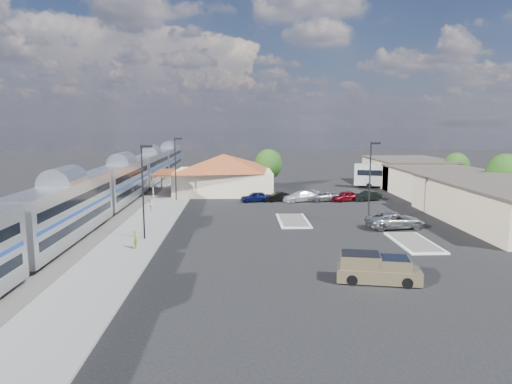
{
  "coord_description": "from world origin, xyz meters",
  "views": [
    {
      "loc": [
        -2.06,
        -48.17,
        10.89
      ],
      "look_at": [
        -0.04,
        5.85,
        2.8
      ],
      "focal_mm": 32.0,
      "sensor_mm": 36.0,
      "label": 1
    }
  ],
  "objects_px": {
    "station_depot": "(223,173)",
    "pickup_truck": "(378,269)",
    "suv": "(395,220)",
    "coach_bus": "(392,175)"
  },
  "relations": [
    {
      "from": "station_depot",
      "to": "pickup_truck",
      "type": "bearing_deg",
      "value": -73.94
    },
    {
      "from": "station_depot",
      "to": "suv",
      "type": "relative_size",
      "value": 3.02
    },
    {
      "from": "station_depot",
      "to": "pickup_truck",
      "type": "xyz_separation_m",
      "value": [
        12.11,
        -42.08,
        -2.2
      ]
    },
    {
      "from": "station_depot",
      "to": "suv",
      "type": "bearing_deg",
      "value": -53.81
    },
    {
      "from": "suv",
      "to": "coach_bus",
      "type": "height_order",
      "value": "coach_bus"
    },
    {
      "from": "station_depot",
      "to": "suv",
      "type": "xyz_separation_m",
      "value": [
        18.89,
        -25.81,
        -2.29
      ]
    },
    {
      "from": "coach_bus",
      "to": "station_depot",
      "type": "bearing_deg",
      "value": 114.88
    },
    {
      "from": "pickup_truck",
      "to": "suv",
      "type": "relative_size",
      "value": 0.98
    },
    {
      "from": "suv",
      "to": "coach_bus",
      "type": "bearing_deg",
      "value": -25.68
    },
    {
      "from": "station_depot",
      "to": "pickup_truck",
      "type": "height_order",
      "value": "station_depot"
    }
  ]
}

